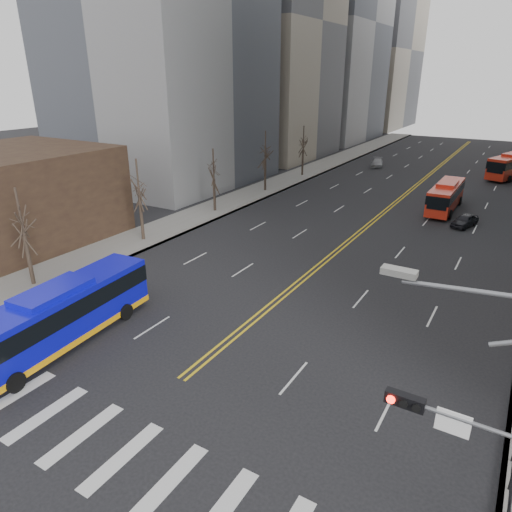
% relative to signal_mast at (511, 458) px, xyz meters
% --- Properties ---
extents(ground, '(220.00, 220.00, 0.00)m').
position_rel_signal_mast_xyz_m(ground, '(-13.77, -2.00, -4.86)').
color(ground, black).
extents(sidewalk_left, '(5.00, 130.00, 0.15)m').
position_rel_signal_mast_xyz_m(sidewalk_left, '(-30.27, 43.00, -4.78)').
color(sidewalk_left, gray).
rests_on(sidewalk_left, ground).
extents(crosswalk, '(26.70, 4.00, 0.01)m').
position_rel_signal_mast_xyz_m(crosswalk, '(-13.77, -2.00, -4.85)').
color(crosswalk, silver).
rests_on(crosswalk, ground).
extents(centerline, '(0.55, 100.00, 0.01)m').
position_rel_signal_mast_xyz_m(centerline, '(-13.77, 53.00, -4.85)').
color(centerline, gold).
rests_on(centerline, ground).
extents(signal_mast, '(5.37, 0.37, 9.39)m').
position_rel_signal_mast_xyz_m(signal_mast, '(0.00, 0.00, 0.00)').
color(signal_mast, gray).
rests_on(signal_mast, ground).
extents(pedestrian_railing, '(0.06, 6.06, 1.02)m').
position_rel_signal_mast_xyz_m(pedestrian_railing, '(0.53, 4.00, -4.03)').
color(pedestrian_railing, black).
rests_on(pedestrian_railing, sidewalk_right).
extents(street_trees, '(35.20, 47.20, 7.60)m').
position_rel_signal_mast_xyz_m(street_trees, '(-20.94, 32.55, 0.02)').
color(street_trees, '#2C221B').
rests_on(street_trees, ground).
extents(blue_bus, '(3.53, 12.14, 3.49)m').
position_rel_signal_mast_xyz_m(blue_bus, '(-21.44, 2.00, -3.03)').
color(blue_bus, '#0D0EC7').
rests_on(blue_bus, ground).
extents(red_bus_near, '(2.58, 9.97, 3.19)m').
position_rel_signal_mast_xyz_m(red_bus_near, '(-8.32, 41.35, -3.07)').
color(red_bus_near, red).
rests_on(red_bus_near, ground).
extents(red_bus_far, '(5.97, 11.44, 3.55)m').
position_rel_signal_mast_xyz_m(red_bus_far, '(-3.31, 64.38, -2.88)').
color(red_bus_far, red).
rests_on(red_bus_far, ground).
extents(car_white, '(3.11, 4.73, 1.47)m').
position_rel_signal_mast_xyz_m(car_white, '(-24.64, 5.21, -4.12)').
color(car_white, white).
rests_on(car_white, ground).
extents(car_dark_mid, '(2.47, 3.89, 1.23)m').
position_rel_signal_mast_xyz_m(car_dark_mid, '(-5.53, 36.35, -4.24)').
color(car_dark_mid, black).
rests_on(car_dark_mid, ground).
extents(car_silver, '(2.86, 4.73, 1.28)m').
position_rel_signal_mast_xyz_m(car_silver, '(-22.50, 62.84, -4.22)').
color(car_silver, gray).
rests_on(car_silver, ground).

